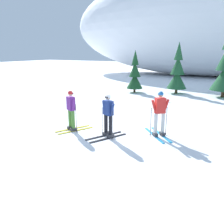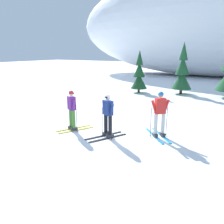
{
  "view_description": "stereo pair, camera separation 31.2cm",
  "coord_description": "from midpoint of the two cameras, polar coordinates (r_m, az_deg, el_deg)",
  "views": [
    {
      "loc": [
        4.26,
        -8.47,
        3.33
      ],
      "look_at": [
        0.02,
        -0.6,
        0.95
      ],
      "focal_mm": 36.97,
      "sensor_mm": 36.0,
      "label": 1
    },
    {
      "loc": [
        4.53,
        -8.32,
        3.33
      ],
      "look_at": [
        0.02,
        -0.6,
        0.95
      ],
      "focal_mm": 36.97,
      "sensor_mm": 36.0,
      "label": 2
    }
  ],
  "objects": [
    {
      "name": "skier_red_jacket",
      "position": [
        9.22,
        10.75,
        -0.32
      ],
      "size": [
        1.5,
        1.61,
        1.83
      ],
      "color": "#2893CC",
      "rests_on": "ground"
    },
    {
      "name": "pine_tree_center_left",
      "position": [
        19.16,
        15.42,
        9.44
      ],
      "size": [
        1.55,
        1.55,
        4.02
      ],
      "color": "#47301E",
      "rests_on": "ground"
    },
    {
      "name": "skier_navy_jacket",
      "position": [
        8.99,
        -1.99,
        -0.72
      ],
      "size": [
        1.15,
        1.7,
        1.74
      ],
      "color": "black",
      "rests_on": "ground"
    },
    {
      "name": "skier_purple_jacket",
      "position": [
        9.92,
        -10.92,
        0.46
      ],
      "size": [
        1.11,
        1.62,
        1.73
      ],
      "color": "gold",
      "rests_on": "ground"
    },
    {
      "name": "ground_plane",
      "position": [
        10.04,
        0.66,
        -4.46
      ],
      "size": [
        120.0,
        120.0,
        0.0
      ],
      "primitive_type": "plane",
      "color": "white"
    },
    {
      "name": "pine_tree_far_left",
      "position": [
        19.04,
        5.19,
        9.1
      ],
      "size": [
        1.32,
        1.32,
        3.41
      ],
      "color": "#47301E",
      "rests_on": "ground"
    },
    {
      "name": "snow_ridge_background",
      "position": [
        34.59,
        21.35,
        19.99
      ],
      "size": [
        37.85,
        16.85,
        13.94
      ],
      "primitive_type": "ellipsoid",
      "color": "white",
      "rests_on": "ground"
    }
  ]
}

